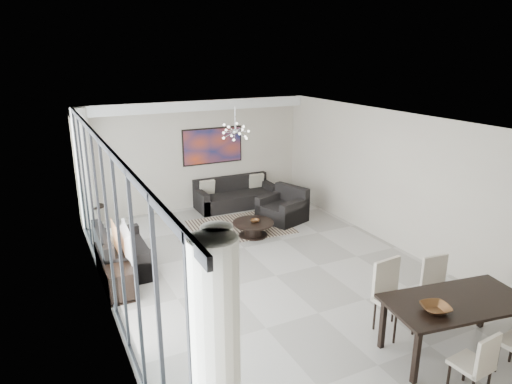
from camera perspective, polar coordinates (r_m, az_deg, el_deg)
room_shell at (r=8.45m, az=5.36°, el=-0.97°), size 6.00×9.00×2.90m
window_wall at (r=7.35m, az=-17.34°, el=-4.37°), size 0.37×8.95×2.90m
soffit at (r=11.81m, az=-7.59°, el=10.71°), size 5.98×0.40×0.26m
painting at (r=12.31m, az=-5.44°, el=5.76°), size 1.68×0.04×0.98m
chandelier at (r=10.31m, az=-2.61°, el=7.56°), size 0.66×0.66×0.71m
rug at (r=11.09m, az=-2.03°, el=-4.34°), size 2.42×1.92×0.01m
coffee_table at (r=10.50m, az=-0.35°, el=-4.52°), size 0.94×0.94×0.33m
bowl_coffee at (r=10.43m, az=-0.12°, el=-3.64°), size 0.25×0.25×0.07m
sofa_main at (r=12.46m, az=-2.63°, el=-0.62°), size 2.15×0.88×0.78m
loveseat at (r=9.31m, az=-16.48°, el=-7.64°), size 0.91×1.62×0.81m
armchair at (r=11.42m, az=3.42°, el=-2.20°), size 1.22×1.25×0.84m
side_table at (r=11.63m, az=-19.31°, el=-2.44°), size 0.39×0.39×0.54m
tv_console at (r=8.80m, az=-17.20°, el=-9.27°), size 0.48×1.69×0.53m
television at (r=8.54m, az=-16.38°, el=-6.04°), size 0.16×0.96×0.55m
dining_table at (r=6.99m, az=23.74°, el=-12.89°), size 2.10×1.28×0.82m
dining_chair_sw at (r=6.41m, az=26.05°, el=-18.49°), size 0.45×0.45×0.90m
dining_chair_nw at (r=7.26m, az=16.50°, el=-11.76°), size 0.55×0.55×1.11m
dining_chair_ne at (r=7.84m, az=21.74°, el=-10.58°), size 0.51×0.51×1.01m
bowl_dining at (r=6.56m, az=21.53°, el=-13.38°), size 0.45×0.45×0.09m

